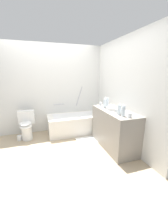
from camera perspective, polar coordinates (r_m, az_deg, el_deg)
The scene contains 19 objects.
ground_plane at distance 3.24m, azimuth -10.21°, elevation -15.14°, with size 3.98×3.98×0.00m, color tan.
wall_back_tiled at distance 4.10m, azimuth -13.72°, elevation 9.06°, with size 3.38×0.10×2.42m, color silver.
wall_right_mirror at distance 3.38m, azimuth 15.73°, elevation 7.65°, with size 0.10×2.86×2.42m, color silver.
bathtub at distance 4.01m, azimuth -2.89°, elevation -4.43°, with size 1.62×0.74×1.27m.
toilet at distance 3.84m, azimuth -22.59°, elevation -5.11°, with size 0.41×0.51×0.74m.
vanity_counter at distance 3.23m, azimuth 12.15°, elevation -6.77°, with size 0.53×1.29×0.87m, color gray.
sink_basin at distance 3.15m, azimuth 11.80°, elevation 1.48°, with size 0.29×0.29×0.06m, color white.
sink_faucet at distance 3.24m, azimuth 14.45°, elevation 1.72°, with size 0.11×0.15×0.07m.
water_bottle_0 at distance 2.69m, azimuth 15.94°, elevation 0.42°, with size 0.07×0.07×0.22m.
water_bottle_1 at distance 3.44m, azimuth 8.82°, elevation 4.14°, with size 0.06×0.06×0.23m.
water_bottle_2 at distance 3.36m, azimuth 9.63°, elevation 3.89°, with size 0.06×0.06×0.23m.
water_bottle_3 at distance 3.28m, azimuth 8.54°, elevation 3.46°, with size 0.07×0.07×0.21m.
water_bottle_4 at distance 2.77m, azimuth 14.32°, elevation 0.90°, with size 0.07×0.07×0.21m.
drinking_glass_0 at distance 2.65m, azimuth 18.35°, elevation -1.26°, with size 0.07×0.07×0.09m, color white.
drinking_glass_1 at distance 2.91m, azimuth 13.36°, elevation 0.50°, with size 0.08×0.08×0.08m, color white.
drinking_glass_2 at distance 2.88m, azimuth 14.99°, elevation 0.31°, with size 0.06×0.06×0.09m, color white.
drinking_glass_3 at distance 3.52m, azimuth 6.80°, elevation 3.40°, with size 0.06×0.06×0.09m, color white.
bath_mat at distance 3.60m, azimuth 1.93°, elevation -11.48°, with size 0.60×0.44×0.01m, color white.
toilet_paper_roll at distance 3.93m, azimuth -25.00°, elevation -9.66°, with size 0.11×0.11×0.13m, color white.
Camera 1 is at (-0.34, -2.78, 1.64)m, focal length 22.20 mm.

